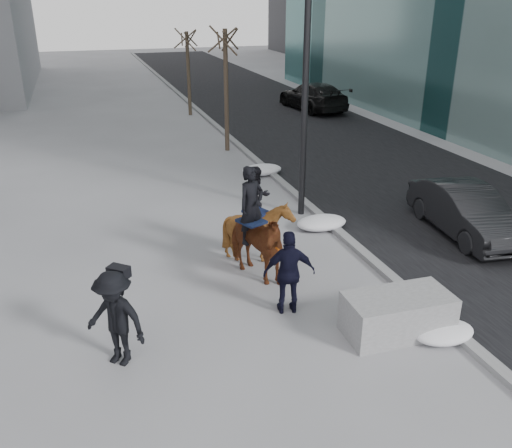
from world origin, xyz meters
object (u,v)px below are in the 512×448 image
object	(u,v)px
planter	(397,314)
mounted_right	(258,224)
car_near	(466,211)
mounted_left	(253,239)

from	to	relation	value
planter	mounted_right	distance (m)	4.08
car_near	mounted_left	bearing A→B (deg)	-168.82
car_near	planter	bearing A→B (deg)	-134.33
planter	car_near	size ratio (longest dim) A/B	0.50
planter	mounted_left	world-z (taller)	mounted_left
mounted_right	mounted_left	bearing A→B (deg)	-114.93
car_near	mounted_left	distance (m)	6.12
mounted_right	planter	bearing A→B (deg)	-67.96
car_near	mounted_right	world-z (taller)	mounted_right
planter	car_near	distance (m)	5.46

